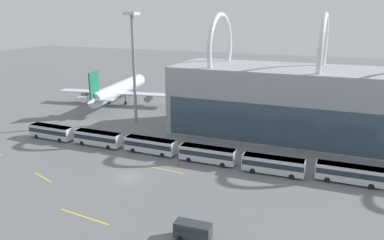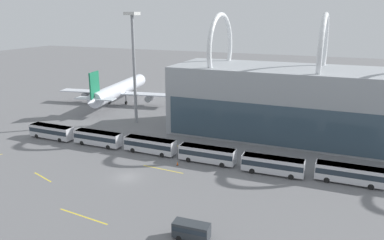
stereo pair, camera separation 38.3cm
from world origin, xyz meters
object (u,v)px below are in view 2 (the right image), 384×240
at_px(shuttle_bus_0, 51,131).
at_px(shuttle_bus_4, 273,164).
at_px(airliner_at_gate_near, 118,90).
at_px(shuttle_bus_5, 349,173).
at_px(traffic_cone_0, 177,163).
at_px(shuttle_bus_1, 98,137).
at_px(service_van_foreground, 191,230).
at_px(shuttle_bus_2, 150,145).
at_px(floodlight_mast, 134,54).
at_px(airliner_at_gate_far, 271,95).
at_px(shuttle_bus_3, 207,154).

relative_size(shuttle_bus_0, shuttle_bus_4, 1.00).
bearing_deg(airliner_at_gate_near, shuttle_bus_5, -125.86).
bearing_deg(traffic_cone_0, shuttle_bus_1, 170.42).
bearing_deg(shuttle_bus_1, airliner_at_gate_near, 117.29).
height_order(shuttle_bus_4, service_van_foreground, shuttle_bus_4).
height_order(airliner_at_gate_near, shuttle_bus_1, airliner_at_gate_near).
xyz_separation_m(shuttle_bus_2, service_van_foreground, (20.01, -25.56, -0.51)).
bearing_deg(shuttle_bus_2, shuttle_bus_0, -177.99).
bearing_deg(shuttle_bus_0, shuttle_bus_5, 1.90).
bearing_deg(shuttle_bus_5, floodlight_mast, 160.79).
distance_m(airliner_at_gate_far, floodlight_mast, 41.02).
bearing_deg(shuttle_bus_1, shuttle_bus_0, -178.66).
distance_m(shuttle_bus_1, shuttle_bus_4, 38.72).
bearing_deg(service_van_foreground, shuttle_bus_5, -128.57).
relative_size(shuttle_bus_0, shuttle_bus_3, 1.00).
bearing_deg(shuttle_bus_1, shuttle_bus_3, 0.29).
bearing_deg(airliner_at_gate_near, shuttle_bus_1, -162.09).
relative_size(shuttle_bus_1, service_van_foreground, 2.30).
height_order(service_van_foreground, traffic_cone_0, service_van_foreground).
distance_m(shuttle_bus_4, traffic_cone_0, 18.05).
bearing_deg(shuttle_bus_2, shuttle_bus_4, -1.05).
bearing_deg(shuttle_bus_4, floodlight_mast, 152.89).
bearing_deg(service_van_foreground, shuttle_bus_1, -40.14).
height_order(shuttle_bus_3, traffic_cone_0, shuttle_bus_3).
xyz_separation_m(airliner_at_gate_near, shuttle_bus_3, (44.04, -36.00, -2.63)).
bearing_deg(shuttle_bus_1, traffic_cone_0, -9.18).
bearing_deg(shuttle_bus_5, shuttle_bus_0, -179.33).
relative_size(shuttle_bus_0, shuttle_bus_2, 1.00).
xyz_separation_m(shuttle_bus_3, service_van_foreground, (7.11, -25.22, -0.51)).
distance_m(shuttle_bus_0, shuttle_bus_1, 12.91).
relative_size(shuttle_bus_5, service_van_foreground, 2.30).
height_order(airliner_at_gate_near, service_van_foreground, airliner_at_gate_near).
xyz_separation_m(service_van_foreground, traffic_cone_0, (-11.94, 21.72, -0.96)).
height_order(shuttle_bus_4, traffic_cone_0, shuttle_bus_4).
height_order(shuttle_bus_0, shuttle_bus_1, same).
height_order(airliner_at_gate_near, traffic_cone_0, airliner_at_gate_near).
bearing_deg(floodlight_mast, traffic_cone_0, -45.13).
height_order(airliner_at_gate_far, shuttle_bus_5, airliner_at_gate_far).
xyz_separation_m(shuttle_bus_1, service_van_foreground, (32.92, -25.27, -0.51)).
distance_m(airliner_at_gate_far, shuttle_bus_3, 42.55).
xyz_separation_m(shuttle_bus_1, shuttle_bus_3, (25.81, -0.05, 0.00)).
bearing_deg(shuttle_bus_2, shuttle_bus_3, -0.66).
bearing_deg(shuttle_bus_0, airliner_at_gate_far, 45.91).
distance_m(shuttle_bus_1, shuttle_bus_2, 12.91).
relative_size(airliner_at_gate_far, shuttle_bus_5, 3.35).
bearing_deg(shuttle_bus_3, floodlight_mast, 145.22).
distance_m(airliner_at_gate_far, shuttle_bus_2, 45.32).
bearing_deg(traffic_cone_0, floodlight_mast, 134.87).
distance_m(shuttle_bus_0, shuttle_bus_5, 64.53).
distance_m(shuttle_bus_0, floodlight_mast, 27.83).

